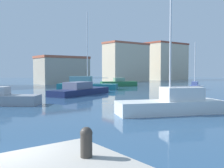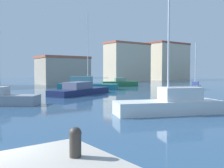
# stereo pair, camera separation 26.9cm
# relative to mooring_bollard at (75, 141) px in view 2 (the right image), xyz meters

# --- Properties ---
(water) EXTENTS (160.00, 160.00, 0.00)m
(water) POSITION_rel_mooring_bollard_xyz_m (13.50, 21.89, -1.37)
(water) COLOR #2D5175
(water) RESTS_ON ground
(mooring_bollard) EXTENTS (0.26, 0.26, 0.62)m
(mooring_bollard) POSITION_rel_mooring_bollard_xyz_m (0.00, 0.00, 0.00)
(mooring_bollard) COLOR #38332D
(mooring_bollard) RESTS_ON pier_quay
(sailboat_teal_distant_east) EXTENTS (7.87, 8.17, 11.55)m
(sailboat_teal_distant_east) POSITION_rel_mooring_bollard_xyz_m (17.62, 28.59, -0.69)
(sailboat_teal_distant_east) COLOR #1E707A
(sailboat_teal_distant_east) RESTS_ON water
(sailboat_blue_inner_mooring) EXTENTS (4.17, 3.13, 6.93)m
(sailboat_blue_inner_mooring) POSITION_rel_mooring_bollard_xyz_m (29.84, 18.05, -0.86)
(sailboat_blue_inner_mooring) COLOR #233D93
(sailboat_blue_inner_mooring) RESTS_ON water
(motorboat_navy_outer_mooring) EXTENTS (9.08, 5.78, 1.50)m
(motorboat_navy_outer_mooring) POSITION_rel_mooring_bollard_xyz_m (12.57, 21.78, -0.84)
(motorboat_navy_outer_mooring) COLOR #19234C
(motorboat_navy_outer_mooring) RESTS_ON water
(motorboat_green_far_left) EXTENTS (6.74, 4.39, 1.53)m
(motorboat_green_far_left) POSITION_rel_mooring_bollard_xyz_m (26.54, 31.74, -0.83)
(motorboat_green_far_left) COLOR #28703D
(motorboat_green_far_left) RESTS_ON water
(sailboat_white_center_channel) EXTENTS (7.16, 4.61, 10.38)m
(sailboat_white_center_channel) POSITION_rel_mooring_bollard_xyz_m (10.49, 6.36, -0.71)
(sailboat_white_center_channel) COLOR white
(sailboat_white_center_channel) RESTS_ON water
(warehouse_block) EXTENTS (10.59, 6.39, 5.90)m
(warehouse_block) POSITION_rel_mooring_bollard_xyz_m (22.31, 46.00, 1.59)
(warehouse_block) COLOR #B2A893
(warehouse_block) RESTS_ON ground
(harbor_office) EXTENTS (12.00, 5.59, 10.11)m
(harbor_office) POSITION_rel_mooring_bollard_xyz_m (41.33, 46.91, 3.70)
(harbor_office) COLOR beige
(harbor_office) RESTS_ON ground
(yacht_club) EXTENTS (13.25, 8.10, 11.38)m
(yacht_club) POSITION_rel_mooring_bollard_xyz_m (59.23, 49.11, 4.33)
(yacht_club) COLOR beige
(yacht_club) RESTS_ON ground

